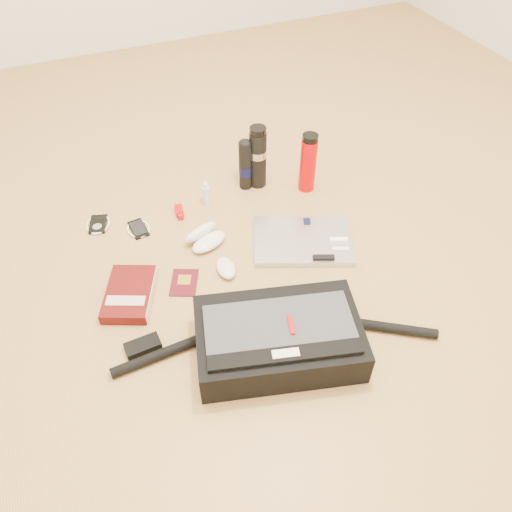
% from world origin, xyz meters
% --- Properties ---
extents(ground, '(4.00, 4.00, 0.00)m').
position_xyz_m(ground, '(0.00, 0.00, 0.00)').
color(ground, '#AF8449').
rests_on(ground, ground).
extents(messenger_bag, '(0.94, 0.40, 0.13)m').
position_xyz_m(messenger_bag, '(-0.03, -0.27, 0.06)').
color(messenger_bag, black).
rests_on(messenger_bag, ground).
extents(laptop, '(0.42, 0.36, 0.03)m').
position_xyz_m(laptop, '(0.25, 0.11, 0.01)').
color(laptop, '#B7B7BA').
rests_on(laptop, ground).
extents(book, '(0.22, 0.26, 0.04)m').
position_xyz_m(book, '(-0.38, 0.10, 0.02)').
color(book, '#440909').
rests_on(book, ground).
extents(passport, '(0.13, 0.14, 0.01)m').
position_xyz_m(passport, '(-0.20, 0.10, 0.00)').
color(passport, '#450913').
rests_on(passport, ground).
extents(mouse, '(0.07, 0.11, 0.03)m').
position_xyz_m(mouse, '(-0.06, 0.09, 0.02)').
color(mouse, white).
rests_on(mouse, ground).
extents(sunglasses_case, '(0.17, 0.16, 0.08)m').
position_xyz_m(sunglasses_case, '(-0.08, 0.25, 0.03)').
color(sunglasses_case, white).
rests_on(sunglasses_case, ground).
extents(ipod, '(0.11, 0.11, 0.01)m').
position_xyz_m(ipod, '(-0.41, 0.49, 0.01)').
color(ipod, black).
rests_on(ipod, ground).
extents(phone, '(0.09, 0.11, 0.01)m').
position_xyz_m(phone, '(-0.28, 0.41, 0.01)').
color(phone, black).
rests_on(phone, ground).
extents(inhaler, '(0.03, 0.10, 0.03)m').
position_xyz_m(inhaler, '(-0.11, 0.45, 0.01)').
color(inhaler, '#C20303').
rests_on(inhaler, ground).
extents(spray_bottle, '(0.03, 0.03, 0.10)m').
position_xyz_m(spray_bottle, '(0.00, 0.45, 0.05)').
color(spray_bottle, '#BBE4F9').
rests_on(spray_bottle, ground).
extents(aerosol_can, '(0.06, 0.06, 0.22)m').
position_xyz_m(aerosol_can, '(0.18, 0.50, 0.11)').
color(aerosol_can, black).
rests_on(aerosol_can, ground).
extents(thermos_black, '(0.09, 0.09, 0.26)m').
position_xyz_m(thermos_black, '(0.23, 0.49, 0.13)').
color(thermos_black, black).
rests_on(thermos_black, ground).
extents(thermos_red, '(0.08, 0.08, 0.25)m').
position_xyz_m(thermos_red, '(0.40, 0.39, 0.12)').
color(thermos_red, '#BF0305').
rests_on(thermos_red, ground).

